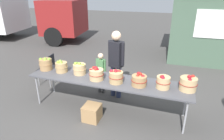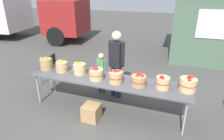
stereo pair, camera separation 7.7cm
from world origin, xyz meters
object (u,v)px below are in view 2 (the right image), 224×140
Objects in this scene: apple_basket_green_0 at (46,64)px; apple_basket_red_1 at (116,77)px; folding_chair at (49,67)px; produce_crate at (91,112)px; apple_basket_red_4 at (188,84)px; market_table at (107,81)px; vendor_adult at (116,60)px; apple_basket_red_3 at (163,82)px; apple_basket_green_2 at (80,68)px; child_customer at (101,70)px; apple_basket_green_1 at (62,66)px; box_truck at (3,10)px; apple_basket_red_0 at (96,74)px; apple_basket_red_2 at (139,80)px.

apple_basket_green_0 is 1.02× the size of apple_basket_red_1.
produce_crate is (1.85, -1.13, -0.34)m from folding_chair.
market_table is at bearing -177.91° from apple_basket_red_4.
apple_basket_red_1 is at bearing 123.90° from vendor_adult.
apple_basket_red_4 is 0.99× the size of produce_crate.
apple_basket_red_1 is 0.35× the size of folding_chair.
apple_basket_green_0 is 2.73m from apple_basket_red_3.
apple_basket_green_0 is 1.03× the size of apple_basket_green_2.
apple_basket_red_3 reaches higher than apple_basket_red_1.
apple_basket_green_1 is at bearing 48.61° from child_customer.
apple_basket_green_0 is at bearing -179.99° from apple_basket_green_1.
apple_basket_red_4 is (3.19, 0.01, -0.00)m from apple_basket_green_0.
box_truck is at bearing -11.61° from vendor_adult.
vendor_adult reaches higher than apple_basket_red_3.
apple_basket_red_0 is at bearing 179.54° from apple_basket_red_1.
box_truck is at bearing 145.11° from apple_basket_green_1.
apple_basket_red_0 is 1.38m from apple_basket_red_3.
apple_basket_green_0 is 0.04× the size of box_truck.
apple_basket_green_2 is 0.71m from child_customer.
vendor_adult reaches higher than produce_crate.
market_table is at bearing -6.08° from apple_basket_green_2.
child_customer is 1.26× the size of folding_chair.
apple_basket_red_0 is at bearing 112.17° from child_customer.
apple_basket_red_4 reaches higher than apple_basket_red_1.
market_table is at bearing 106.66° from vendor_adult.
box_truck is at bearing 147.03° from apple_basket_green_2.
child_customer reaches higher than apple_basket_green_1.
apple_basket_green_2 is 8.43m from box_truck.
apple_basket_green_2 is 0.94× the size of apple_basket_red_0.
apple_basket_red_3 is at bearing -0.66° from market_table.
box_truck reaches higher than folding_chair.
child_customer is at bearing 102.38° from produce_crate.
apple_basket_red_2 is 0.92m from apple_basket_red_4.
apple_basket_red_2 is at bearing 1.01° from apple_basket_red_0.
apple_basket_red_0 is (0.47, -0.14, 0.00)m from apple_basket_green_2.
apple_basket_green_1 reaches higher than folding_chair.
apple_basket_green_2 reaches higher than market_table.
apple_basket_red_4 is 2.15m from child_customer.
market_table is 2.15m from folding_chair.
vendor_adult reaches higher than apple_basket_green_0.
apple_basket_green_2 is 0.99× the size of apple_basket_red_1.
child_customer is at bearing 7.30° from vendor_adult.
apple_basket_red_4 reaches higher than market_table.
apple_basket_green_2 reaches higher than produce_crate.
apple_basket_red_1 is (1.80, -0.12, -0.01)m from apple_basket_green_0.
market_table reaches higher than produce_crate.
apple_basket_green_0 reaches higher than apple_basket_green_2.
produce_crate is (0.25, -1.15, -0.47)m from child_customer.
folding_chair is at bearing 157.71° from apple_basket_red_0.
market_table is at bearing 63.02° from folding_chair.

